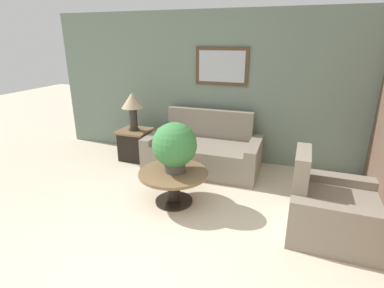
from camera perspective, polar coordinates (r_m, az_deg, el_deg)
ground_plane at (r=3.19m, az=-8.42°, el=-22.64°), size 20.00×20.00×0.00m
wall_back at (r=5.39m, az=6.46°, el=10.52°), size 6.73×0.09×2.60m
couch_main at (r=5.15m, az=2.21°, el=-1.40°), size 1.90×0.98×0.96m
armchair at (r=3.81m, az=24.69°, el=-11.27°), size 0.96×1.00×0.96m
coffee_table at (r=4.06m, az=-3.54°, el=-6.87°), size 0.93×0.93×0.46m
side_table at (r=5.65m, az=-10.78°, el=-0.01°), size 0.56×0.56×0.56m
table_lamp at (r=5.45m, az=-11.28°, el=7.54°), size 0.39×0.39×0.69m
potted_plant_on_table at (r=3.88m, az=-3.34°, el=-0.36°), size 0.59×0.59×0.67m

